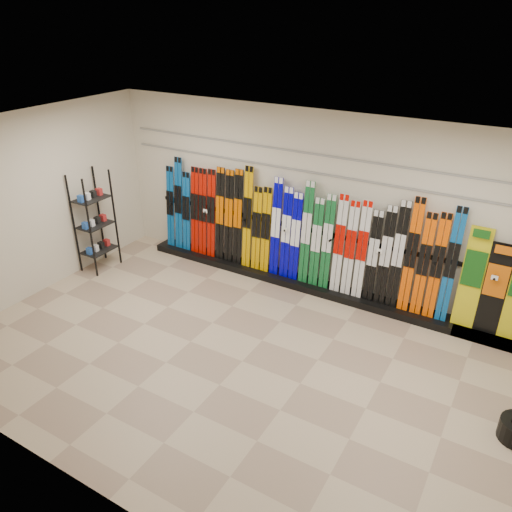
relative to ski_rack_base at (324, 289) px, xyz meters
The scene contains 9 objects.
floor 2.29m from the ski_rack_base, 95.64° to the right, with size 8.00×8.00×0.00m, color gray.
back_wall 1.47m from the ski_rack_base, 135.64° to the left, with size 8.00×8.00×0.00m, color beige.
left_wall 5.01m from the ski_rack_base, 151.65° to the right, with size 5.00×5.00×0.00m, color beige.
ceiling 3.73m from the ski_rack_base, 95.64° to the right, with size 8.00×8.00×0.00m, color silver.
ski_rack_base is the anchor object (origin of this frame).
skis 1.12m from the ski_rack_base, behind, with size 5.37×0.18×1.84m.
accessory_rack 4.26m from the ski_rack_base, 162.49° to the right, with size 0.40×0.60×1.83m, color black.
slatwall_rail_0 1.96m from the ski_rack_base, 138.37° to the left, with size 7.60×0.02×0.03m, color gray.
slatwall_rail_1 2.26m from the ski_rack_base, 138.37° to the left, with size 7.60×0.02×0.03m, color gray.
Camera 1 is at (2.95, -4.63, 4.40)m, focal length 35.00 mm.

